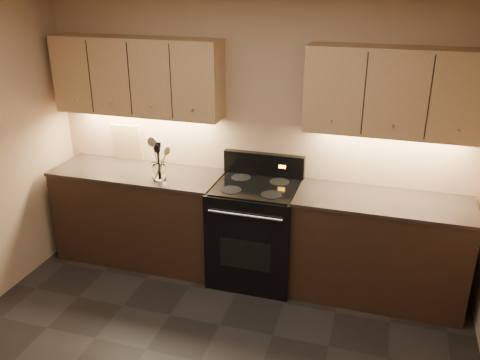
% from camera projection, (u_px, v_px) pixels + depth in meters
% --- Properties ---
extents(wall_back, '(4.00, 0.04, 2.60)m').
position_uv_depth(wall_back, '(257.00, 135.00, 4.65)').
color(wall_back, tan).
rests_on(wall_back, ground).
extents(counter_left, '(1.62, 0.62, 0.93)m').
position_uv_depth(counter_left, '(140.00, 215.00, 5.00)').
color(counter_left, black).
rests_on(counter_left, ground).
extents(counter_right, '(1.46, 0.62, 0.93)m').
position_uv_depth(counter_right, '(378.00, 249.00, 4.39)').
color(counter_right, black).
rests_on(counter_right, ground).
extents(stove, '(0.76, 0.68, 1.14)m').
position_uv_depth(stove, '(255.00, 231.00, 4.66)').
color(stove, black).
rests_on(stove, ground).
extents(upper_cab_left, '(1.60, 0.30, 0.70)m').
position_uv_depth(upper_cab_left, '(137.00, 76.00, 4.63)').
color(upper_cab_left, tan).
rests_on(upper_cab_left, wall_back).
extents(upper_cab_right, '(1.44, 0.30, 0.70)m').
position_uv_depth(upper_cab_right, '(397.00, 92.00, 4.01)').
color(upper_cab_right, tan).
rests_on(upper_cab_right, wall_back).
extents(outlet_plate, '(0.08, 0.01, 0.12)m').
position_uv_depth(outlet_plate, '(131.00, 141.00, 5.07)').
color(outlet_plate, '#B2B5BA').
rests_on(outlet_plate, wall_back).
extents(utensil_crock, '(0.16, 0.16, 0.16)m').
position_uv_depth(utensil_crock, '(159.00, 171.00, 4.61)').
color(utensil_crock, white).
rests_on(utensil_crock, counter_left).
extents(cutting_board, '(0.30, 0.10, 0.37)m').
position_uv_depth(cutting_board, '(127.00, 142.00, 5.05)').
color(cutting_board, '#D4BA72').
rests_on(cutting_board, counter_left).
extents(wooden_spoon, '(0.18, 0.11, 0.31)m').
position_uv_depth(wooden_spoon, '(155.00, 162.00, 4.57)').
color(wooden_spoon, '#D4BA72').
rests_on(wooden_spoon, utensil_crock).
extents(black_spoon, '(0.07, 0.12, 0.33)m').
position_uv_depth(black_spoon, '(159.00, 160.00, 4.58)').
color(black_spoon, black).
rests_on(black_spoon, utensil_crock).
extents(black_turner, '(0.11, 0.14, 0.35)m').
position_uv_depth(black_turner, '(158.00, 160.00, 4.55)').
color(black_turner, black).
rests_on(black_turner, utensil_crock).
extents(steel_skimmer, '(0.20, 0.14, 0.38)m').
position_uv_depth(steel_skimmer, '(161.00, 159.00, 4.54)').
color(steel_skimmer, silver).
rests_on(steel_skimmer, utensil_crock).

